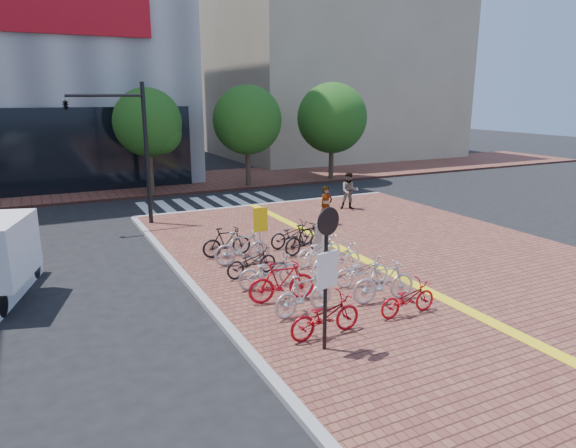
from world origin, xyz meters
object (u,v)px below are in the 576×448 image
bike_9 (362,270)px  bike_12 (306,239)px  bike_2 (282,282)px  bike_13 (292,234)px  bike_3 (269,271)px  yellow_sign (260,225)px  bike_5 (242,247)px  bike_10 (337,259)px  bike_1 (304,294)px  bike_7 (408,298)px  bike_6 (227,242)px  notice_sign (327,262)px  bike_8 (384,282)px  pedestrian_a (326,205)px  traffic_light_pole (111,128)px  bike_11 (319,250)px  bike_0 (325,316)px  pedestrian_b (349,191)px  bike_4 (252,262)px  utility_box (323,239)px

bike_9 → bike_12: size_ratio=0.95×
bike_2 → bike_13: 5.21m
bike_3 → yellow_sign: size_ratio=1.02×
bike_5 → bike_10: (2.30, -2.27, -0.07)m
bike_1 → bike_7: 2.68m
bike_10 → bike_5: bearing=37.0°
bike_6 → bike_12: size_ratio=0.95×
bike_9 → yellow_sign: bearing=34.5°
bike_2 → bike_7: bike_2 is taller
bike_9 → bike_12: bearing=6.1°
bike_1 → notice_sign: notice_sign is taller
bike_5 → bike_6: (-0.18, 1.03, -0.05)m
bike_8 → pedestrian_a: (3.01, 8.25, 0.27)m
bike_3 → traffic_light_pole: bearing=19.1°
bike_6 → bike_11: bearing=-129.0°
bike_0 → bike_8: 2.71m
bike_7 → bike_13: 6.77m
bike_0 → yellow_sign: (0.81, 5.74, 0.82)m
bike_0 → bike_1: (0.13, 1.32, 0.05)m
bike_1 → bike_0: bearing=164.8°
bike_8 → pedestrian_b: bearing=-23.0°
bike_0 → bike_2: (-0.01, 2.34, 0.07)m
bike_3 → pedestrian_b: bearing=-42.6°
bike_10 → bike_11: bearing=-8.3°
bike_6 → bike_3: bearing=-175.8°
bike_0 → bike_3: 3.47m
bike_4 → bike_11: bearing=-97.0°
bike_9 → notice_sign: notice_sign is taller
bike_3 → bike_6: size_ratio=1.10×
bike_8 → traffic_light_pole: 13.52m
traffic_light_pole → bike_7: bearing=-67.7°
bike_5 → bike_6: bike_5 is taller
bike_0 → pedestrian_a: size_ratio=1.13×
pedestrian_b → utility_box: size_ratio=1.70×
bike_4 → yellow_sign: yellow_sign is taller
bike_0 → bike_4: size_ratio=1.08×
bike_2 → bike_11: size_ratio=1.00×
pedestrian_a → bike_10: bearing=-123.7°
yellow_sign → bike_1: bearing=-98.7°
bike_13 → traffic_light_pole: 8.95m
bike_12 → bike_1: bearing=140.4°
pedestrian_b → yellow_sign: (-7.27, -5.76, 0.41)m
bike_6 → bike_11: 3.30m
bike_3 → bike_11: bearing=-60.8°
bike_7 → bike_11: bearing=-1.0°
bike_1 → bike_4: size_ratio=1.04×
bike_1 → bike_5: size_ratio=0.96×
bike_5 → bike_10: size_ratio=0.99×
notice_sign → bike_8: bearing=30.8°
bike_9 → utility_box: bearing=-3.5°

